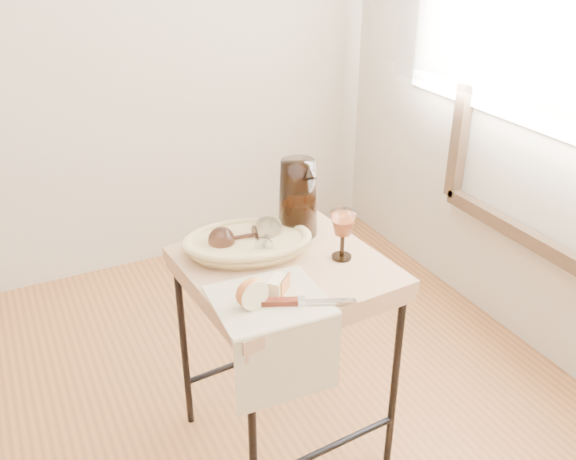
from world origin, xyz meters
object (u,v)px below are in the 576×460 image
goblet_lying_b (266,236)px  pitcher (298,198)px  tea_towel (269,300)px  goblet_lying_a (236,238)px  table_knife (305,301)px  bread_basket (248,245)px  wine_goblet (343,235)px  side_table (285,358)px  apple_half (251,292)px

goblet_lying_b → pitcher: size_ratio=0.48×
tea_towel → goblet_lying_a: size_ratio=2.21×
pitcher → table_knife: 0.43m
bread_basket → table_knife: 0.33m
bread_basket → wine_goblet: wine_goblet is taller
goblet_lying_a → table_knife: bearing=104.2°
tea_towel → bread_basket: (0.05, 0.26, 0.02)m
tea_towel → wine_goblet: bearing=23.9°
table_knife → side_table: bearing=100.6°
pitcher → goblet_lying_a: bearing=-158.9°
bread_basket → goblet_lying_b: 0.06m
tea_towel → wine_goblet: 0.32m
side_table → tea_towel: size_ratio=2.41×
table_knife → goblet_lying_b: bearing=108.3°
goblet_lying_b → wine_goblet: size_ratio=0.90×
goblet_lying_a → pitcher: bearing=-165.4°
side_table → tea_towel: tea_towel is taller
tea_towel → pitcher: bearing=54.8°
bread_basket → tea_towel: bearing=-86.3°
goblet_lying_a → goblet_lying_b: goblet_lying_b is taller
tea_towel → apple_half: bearing=-170.6°
goblet_lying_a → bread_basket: bearing=158.7°
wine_goblet → apple_half: wine_goblet is taller
goblet_lying_a → table_knife: (0.05, -0.34, -0.04)m
apple_half → tea_towel: bearing=-3.1°
bread_basket → wine_goblet: 0.29m
pitcher → side_table: bearing=-116.0°
goblet_lying_a → apple_half: size_ratio=1.51×
pitcher → table_knife: pitcher is taller
apple_half → table_knife: size_ratio=0.36×
apple_half → bread_basket: bearing=58.9°
tea_towel → goblet_lying_b: goblet_lying_b is taller
bread_basket → pitcher: pitcher is taller
tea_towel → pitcher: size_ratio=1.02×
goblet_lying_a → pitcher: (0.23, 0.04, 0.07)m
bread_basket → table_knife: (0.02, -0.33, -0.01)m
tea_towel → pitcher: (0.25, 0.32, 0.12)m
pitcher → tea_towel: bearing=-116.3°
tea_towel → bread_basket: size_ratio=0.85×
tea_towel → goblet_lying_a: (0.02, 0.28, 0.05)m
goblet_lying_b → table_knife: goblet_lying_b is taller
side_table → wine_goblet: (0.17, -0.05, 0.43)m
tea_towel → table_knife: size_ratio=1.19×
bread_basket → goblet_lying_a: size_ratio=2.60×
tea_towel → side_table: bearing=54.6°
goblet_lying_a → tea_towel: bearing=90.9°
goblet_lying_b → wine_goblet: bearing=-94.5°
side_table → wine_goblet: wine_goblet is taller
goblet_lying_a → apple_half: 0.30m
bread_basket → wine_goblet: size_ratio=2.24×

